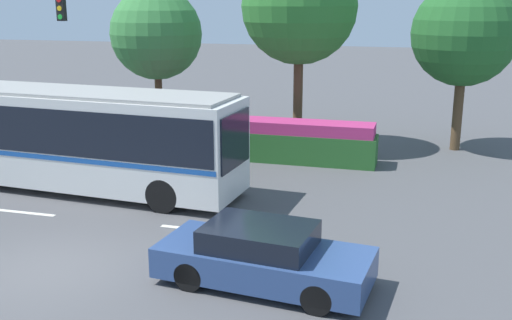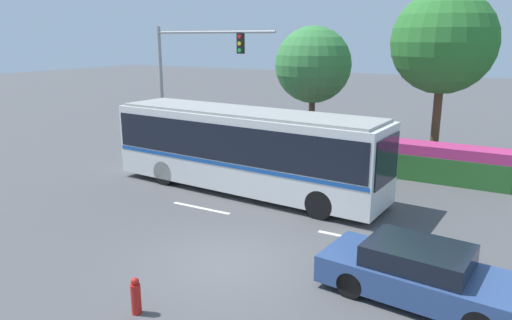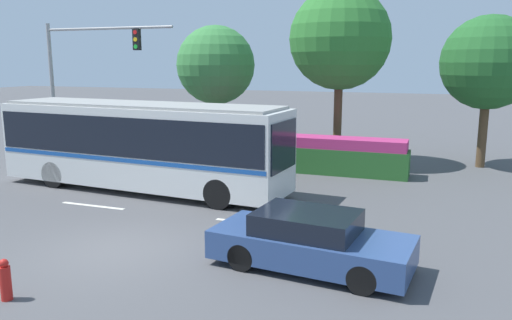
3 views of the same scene
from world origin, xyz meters
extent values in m
plane|color=#4C4C4F|center=(0.00, 0.00, 0.00)|extent=(140.00, 140.00, 0.00)
cube|color=silver|center=(-2.76, 5.51, 1.68)|extent=(11.28, 3.28, 2.85)
cube|color=black|center=(-2.76, 5.51, 2.13)|extent=(11.07, 3.30, 1.37)
cube|color=#194C9E|center=(-2.76, 5.51, 1.33)|extent=(11.18, 3.30, 0.14)
cube|color=black|center=(2.82, 5.12, 2.02)|extent=(0.21, 2.14, 1.60)
cube|color=#959592|center=(-2.76, 5.51, 3.15)|extent=(10.83, 3.04, 0.10)
cylinder|color=black|center=(1.10, 6.35, 0.50)|extent=(1.02, 0.37, 1.00)
cylinder|color=black|center=(0.95, 4.14, 0.50)|extent=(1.02, 0.37, 1.00)
cylinder|color=black|center=(-5.90, 6.84, 0.50)|extent=(1.02, 0.37, 1.00)
cylinder|color=black|center=(-6.05, 4.63, 0.50)|extent=(1.02, 0.37, 1.00)
cube|color=navy|center=(4.89, 0.52, 0.50)|extent=(4.70, 2.34, 0.66)
cube|color=black|center=(4.78, 0.53, 1.08)|extent=(2.42, 1.88, 0.49)
cylinder|color=black|center=(6.37, 1.21, 0.32)|extent=(0.66, 0.28, 0.64)
cylinder|color=black|center=(6.20, -0.45, 0.32)|extent=(0.66, 0.28, 0.64)
cylinder|color=black|center=(3.62, 1.49, 0.32)|extent=(0.66, 0.28, 0.64)
cylinder|color=black|center=(3.45, -0.17, 0.32)|extent=(0.66, 0.28, 0.64)
cylinder|color=gray|center=(-9.74, 8.99, 3.20)|extent=(0.18, 0.18, 6.41)
cylinder|color=gray|center=(-6.50, 8.99, 6.12)|extent=(6.49, 0.12, 0.12)
cube|color=black|center=(-5.01, 8.99, 5.62)|extent=(0.30, 0.22, 0.90)
cylinder|color=red|center=(-5.01, 8.87, 5.92)|extent=(0.18, 0.02, 0.18)
cylinder|color=yellow|center=(-5.01, 8.87, 5.62)|extent=(0.18, 0.02, 0.18)
cylinder|color=green|center=(-5.01, 8.87, 5.32)|extent=(0.18, 0.02, 0.18)
cube|color=#286028|center=(1.43, 10.72, 0.55)|extent=(10.04, 1.29, 1.10)
cube|color=#B22D6B|center=(1.43, 10.72, 1.32)|extent=(9.84, 1.22, 0.44)
cylinder|color=brown|center=(-3.23, 13.22, 1.56)|extent=(0.32, 0.32, 3.11)
sphere|color=#387F3D|center=(-3.23, 13.22, 4.52)|extent=(3.91, 3.91, 3.91)
cylinder|color=brown|center=(3.05, 12.89, 2.02)|extent=(0.38, 0.38, 4.05)
sphere|color=#2D752D|center=(3.05, 12.89, 5.69)|extent=(4.55, 4.55, 4.55)
cylinder|color=brown|center=(9.33, 14.26, 1.59)|extent=(0.39, 0.39, 3.17)
sphere|color=#236028|center=(9.33, 14.26, 4.65)|extent=(4.09, 4.09, 4.09)
cylinder|color=red|center=(-0.41, -3.13, 0.35)|extent=(0.22, 0.22, 0.70)
sphere|color=red|center=(-0.41, -3.13, 0.77)|extent=(0.18, 0.18, 0.18)
cube|color=silver|center=(-3.10, 3.01, 0.01)|extent=(2.40, 0.16, 0.01)
cube|color=silver|center=(4.52, 3.14, 0.01)|extent=(2.40, 0.16, 0.01)
cube|color=silver|center=(2.54, 3.10, 0.01)|extent=(2.40, 0.16, 0.01)
camera|label=1|loc=(7.88, -10.94, 5.91)|focal=42.33mm
camera|label=2|loc=(6.45, -10.00, 5.89)|focal=33.60mm
camera|label=3|loc=(7.46, -10.21, 4.66)|focal=35.43mm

